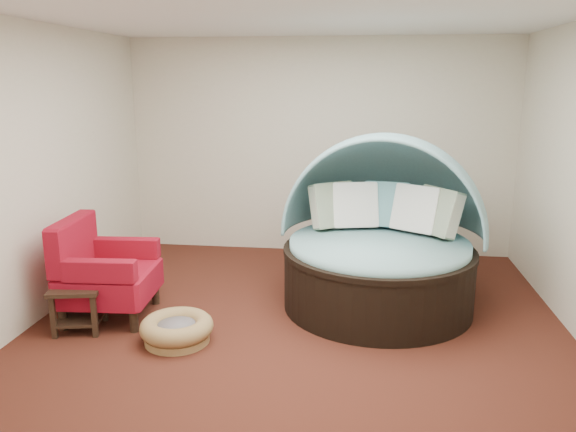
# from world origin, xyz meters

# --- Properties ---
(floor) EXTENTS (5.00, 5.00, 0.00)m
(floor) POSITION_xyz_m (0.00, 0.00, 0.00)
(floor) COLOR #4B2015
(floor) RESTS_ON ground
(wall_back) EXTENTS (5.00, 0.00, 5.00)m
(wall_back) POSITION_xyz_m (0.00, 2.50, 1.40)
(wall_back) COLOR beige
(wall_back) RESTS_ON floor
(wall_front) EXTENTS (5.00, 0.00, 5.00)m
(wall_front) POSITION_xyz_m (0.00, -2.50, 1.40)
(wall_front) COLOR beige
(wall_front) RESTS_ON floor
(wall_left) EXTENTS (0.00, 5.00, 5.00)m
(wall_left) POSITION_xyz_m (-2.50, 0.00, 1.40)
(wall_left) COLOR beige
(wall_left) RESTS_ON floor
(ceiling) EXTENTS (5.00, 5.00, 0.00)m
(ceiling) POSITION_xyz_m (0.00, 0.00, 2.80)
(ceiling) COLOR white
(ceiling) RESTS_ON wall_back
(canopy_daybed) EXTENTS (2.25, 2.19, 1.76)m
(canopy_daybed) POSITION_xyz_m (0.77, 0.73, 0.81)
(canopy_daybed) COLOR black
(canopy_daybed) RESTS_ON floor
(pet_basket) EXTENTS (0.85, 0.85, 0.23)m
(pet_basket) POSITION_xyz_m (-1.03, -0.42, 0.12)
(pet_basket) COLOR olive
(pet_basket) RESTS_ON floor
(red_armchair) EXTENTS (0.89, 0.90, 0.98)m
(red_armchair) POSITION_xyz_m (-1.90, 0.03, 0.45)
(red_armchair) COLOR black
(red_armchair) RESTS_ON floor
(side_table) EXTENTS (0.53, 0.53, 0.43)m
(side_table) POSITION_xyz_m (-2.00, -0.29, 0.28)
(side_table) COLOR black
(side_table) RESTS_ON floor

